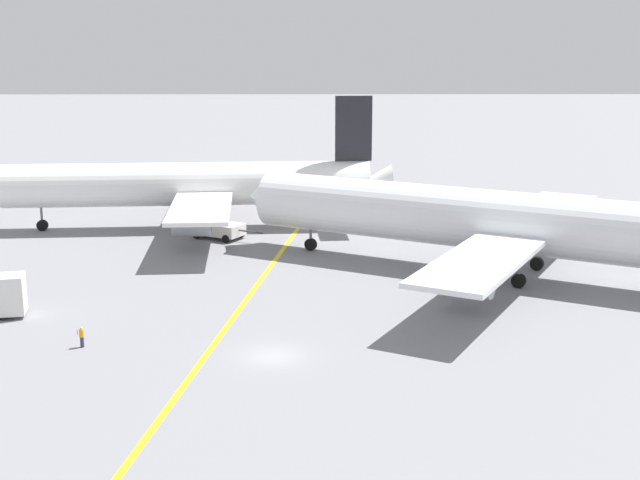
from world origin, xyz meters
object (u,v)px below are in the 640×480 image
pushback_tug (217,227)px  airliner_at_gate_left (192,185)px  airliner_being_pushed (499,222)px  ground_crew_wing_walker_right (82,337)px

pushback_tug → airliner_at_gate_left: bearing=123.8°
airliner_being_pushed → pushback_tug: airliner_being_pushed is taller
airliner_at_gate_left → pushback_tug: 7.49m
pushback_tug → ground_crew_wing_walker_right: bearing=-99.9°
ground_crew_wing_walker_right → airliner_at_gate_left: bearing=86.3°
airliner_at_gate_left → ground_crew_wing_walker_right: 40.74m
airliner_at_gate_left → pushback_tug: size_ratio=5.78×
airliner_at_gate_left → ground_crew_wing_walker_right: airliner_at_gate_left is taller
airliner_being_pushed → ground_crew_wing_walker_right: (-34.82, -19.54, -4.38)m
pushback_tug → ground_crew_wing_walker_right: 35.69m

